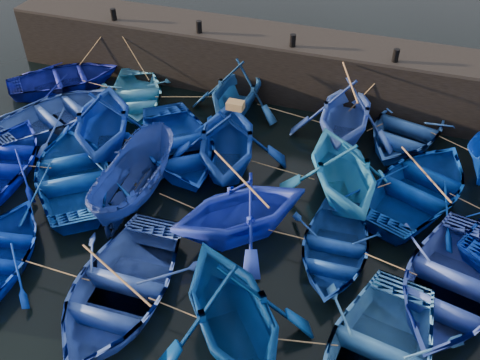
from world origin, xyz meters
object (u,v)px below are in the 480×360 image
(boat_13, at_px, (2,161))
(wooden_crate, at_px, (235,105))
(boat_0, at_px, (65,78))
(boat_8, at_px, (178,145))

(boat_13, xyz_separation_m, wooden_crate, (7.78, 2.84, 2.20))
(boat_0, distance_m, boat_13, 6.09)
(boat_0, bearing_deg, boat_8, -157.54)
(wooden_crate, bearing_deg, boat_13, -159.93)
(boat_13, bearing_deg, boat_0, -91.04)
(boat_0, height_order, boat_13, boat_13)
(boat_13, relative_size, wooden_crate, 9.00)
(boat_8, relative_size, wooden_crate, 9.79)
(boat_0, relative_size, boat_13, 0.95)
(boat_0, distance_m, wooden_crate, 9.87)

